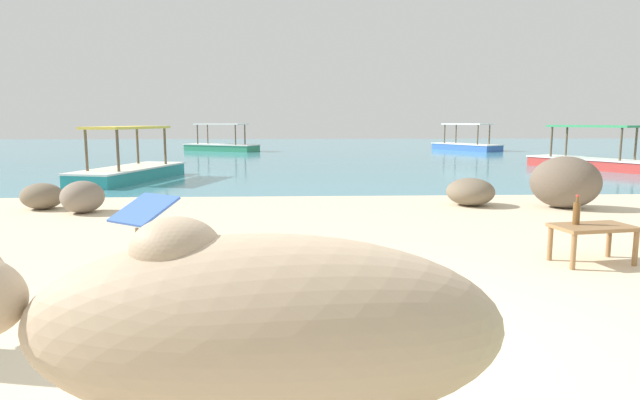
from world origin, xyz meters
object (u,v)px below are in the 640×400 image
Objects in this scene: cow at (246,332)px; bottle at (577,213)px; boat_blue at (466,145)px; low_bench_table at (593,231)px; boat_teal at (130,169)px; boat_green at (221,145)px; deck_chair_near at (158,225)px; boat_red at (591,159)px.

bottle is (2.94, 3.52, -0.23)m from cow.
bottle is at bearing 136.97° from boat_blue.
low_bench_table is 0.21× the size of boat_teal.
boat_blue is (5.47, 20.96, -0.25)m from bottle.
boat_green is at bearing -79.66° from cow.
boat_blue is (8.41, 24.48, -0.48)m from cow.
boat_green is at bearing 42.60° from deck_chair_near.
boat_red is 1.00× the size of boat_green.
boat_teal is (-3.82, 11.57, -0.48)m from cow.
boat_green is (-11.74, -0.07, 0.00)m from boat_blue.
cow reaches higher than bottle.
boat_blue is at bearing 11.98° from deck_chair_near.
deck_chair_near is 20.89m from boat_green.
cow is 25.89m from boat_blue.
boat_red is (5.88, 10.76, -0.07)m from low_bench_table.
boat_blue is 17.78m from boat_teal.
cow is at bearing -140.85° from low_bench_table.
bottle is at bearing 120.73° from boat_red.
low_bench_table is at bearing -125.43° from boat_teal.
bottle is 0.08× the size of boat_red.
boat_teal is at bearing 121.27° from low_bench_table.
boat_blue is at bearing -26.79° from boat_red.
boat_green is at bearing 97.91° from low_bench_table.
boat_blue is at bearing 66.64° from low_bench_table.
boat_blue is at bearing 75.37° from bottle.
bottle is 4.13m from deck_chair_near.
deck_chair_near reaches higher than low_bench_table.
boat_red is 13.06m from boat_teal.
deck_chair_near is at bearing -55.48° from boat_green.
boat_green is 0.98× the size of boat_teal.
boat_blue is 1.00× the size of boat_green.
cow is 4.66m from low_bench_table.
boat_red is 0.98× the size of boat_teal.
deck_chair_near is (-1.19, 3.63, -0.34)m from cow.
boat_red is (0.56, -10.25, 0.00)m from boat_blue.
boat_blue is (9.60, 20.85, -0.13)m from deck_chair_near.
bottle is at bearing -54.85° from deck_chair_near.
boat_red is at bearing -7.07° from deck_chair_near.
boat_red is at bearing 154.70° from boat_blue.
deck_chair_near is 0.24× the size of boat_teal.
boat_red is (10.15, 10.60, -0.13)m from deck_chair_near.
bottle reaches higher than low_bench_table.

